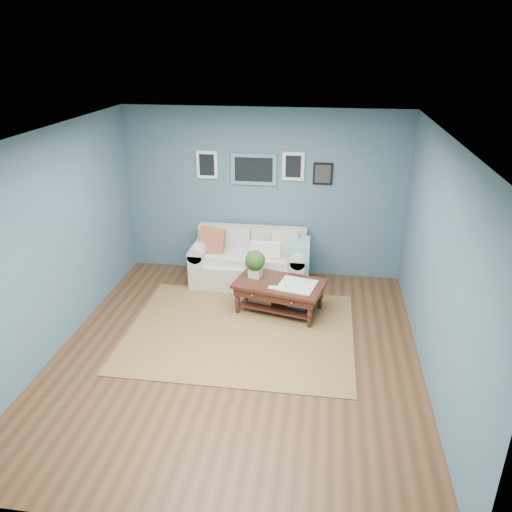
# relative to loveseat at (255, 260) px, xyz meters

# --- Properties ---
(room_shell) EXTENTS (5.00, 5.02, 2.70)m
(room_shell) POSITION_rel_loveseat_xyz_m (0.07, -1.97, 0.97)
(room_shell) COLOR brown
(room_shell) RESTS_ON ground
(area_rug) EXTENTS (3.01, 2.40, 0.01)m
(area_rug) POSITION_rel_loveseat_xyz_m (0.03, -1.51, -0.38)
(area_rug) COLOR brown
(area_rug) RESTS_ON ground
(loveseat) EXTENTS (1.86, 0.84, 0.95)m
(loveseat) POSITION_rel_loveseat_xyz_m (0.00, 0.00, 0.00)
(loveseat) COLOR beige
(loveseat) RESTS_ON ground
(coffee_table) EXTENTS (1.37, 0.99, 0.86)m
(coffee_table) POSITION_rel_loveseat_xyz_m (0.42, -0.85, -0.00)
(coffee_table) COLOR #37150F
(coffee_table) RESTS_ON ground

